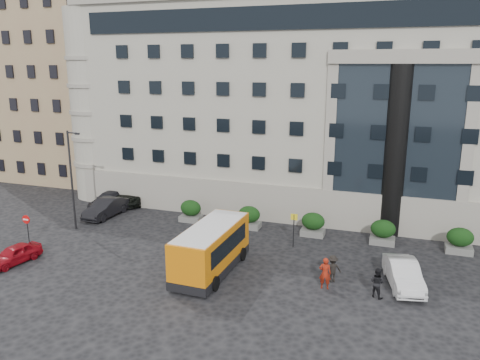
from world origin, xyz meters
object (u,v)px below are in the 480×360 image
object	(u,v)px
hedge_e	(460,240)
parked_car_a	(14,254)
pedestrian_a	(325,273)
parked_car_d	(134,195)
pedestrian_c	(333,269)
hedge_b	(249,217)
white_taxi	(403,274)
hedge_a	(191,211)
parked_car_b	(106,208)
street_lamp	(72,176)
no_entry_sign	(27,224)
pedestrian_b	(377,282)
hedge_d	(383,232)
hedge_c	(313,224)
bus_stop_sign	(294,224)
red_truck	(126,176)
minibus	(211,247)
parked_car_c	(109,200)

from	to	relation	value
hedge_e	parked_car_a	distance (m)	30.63
pedestrian_a	parked_car_d	bearing A→B (deg)	-34.94
pedestrian_c	pedestrian_a	bearing A→B (deg)	44.03
hedge_b	white_taxi	bearing A→B (deg)	-29.35
hedge_a	parked_car_b	world-z (taller)	hedge_a
hedge_a	street_lamp	size ratio (longest dim) A/B	0.23
no_entry_sign	pedestrian_b	world-z (taller)	no_entry_sign
hedge_d	parked_car_a	xyz separation A→B (m)	(-23.10, -11.71, -0.31)
parked_car_a	pedestrian_c	bearing A→B (deg)	21.15
no_entry_sign	parked_car_d	bearing A→B (deg)	82.90
hedge_c	bus_stop_sign	xyz separation A→B (m)	(-0.90, -2.80, 0.80)
hedge_c	red_truck	size ratio (longest dim) A/B	0.38
hedge_e	parked_car_d	size ratio (longest dim) A/B	0.33
hedge_d	parked_car_a	bearing A→B (deg)	-153.13
hedge_e	minibus	size ratio (longest dim) A/B	0.25
hedge_d	red_truck	bearing A→B (deg)	164.23
parked_car_c	pedestrian_c	xyz separation A→B (m)	(21.99, -8.73, 0.17)
minibus	pedestrian_c	xyz separation A→B (m)	(7.54, 1.08, -0.82)
street_lamp	red_truck	distance (m)	13.08
bus_stop_sign	white_taxi	world-z (taller)	bus_stop_sign
hedge_e	pedestrian_c	distance (m)	10.83
bus_stop_sign	white_taxi	size ratio (longest dim) A/B	0.53
pedestrian_c	hedge_c	bearing A→B (deg)	-101.08
hedge_e	no_entry_sign	world-z (taller)	no_entry_sign
hedge_a	red_truck	bearing A→B (deg)	145.77
parked_car_b	pedestrian_a	bearing A→B (deg)	-16.65
hedge_b	parked_car_d	size ratio (longest dim) A/B	0.33
hedge_d	bus_stop_sign	distance (m)	6.76
red_truck	parked_car_a	bearing A→B (deg)	-77.44
hedge_a	parked_car_d	distance (m)	8.16
bus_stop_sign	parked_car_b	distance (m)	17.09
street_lamp	minibus	world-z (taller)	street_lamp
hedge_a	hedge_e	distance (m)	20.80
minibus	pedestrian_c	world-z (taller)	minibus
hedge_a	hedge_e	xyz separation A→B (m)	(20.80, 0.00, 0.00)
parked_car_b	pedestrian_c	bearing A→B (deg)	-13.75
hedge_b	parked_car_b	distance (m)	12.77
hedge_a	red_truck	xyz separation A→B (m)	(-11.07, 7.53, 0.38)
no_entry_sign	pedestrian_c	xyz separation A→B (m)	(22.00, 1.33, -0.80)
hedge_b	parked_car_b	bearing A→B (deg)	-174.05
pedestrian_a	street_lamp	bearing A→B (deg)	-15.04
hedge_a	red_truck	size ratio (longest dim) A/B	0.38
parked_car_b	red_truck	bearing A→B (deg)	114.97
hedge_c	bus_stop_sign	world-z (taller)	bus_stop_sign
hedge_e	hedge_d	bearing A→B (deg)	180.00
hedge_c	pedestrian_b	world-z (taller)	hedge_c
bus_stop_sign	minibus	xyz separation A→B (m)	(-4.05, -5.79, -0.05)
hedge_c	pedestrian_c	bearing A→B (deg)	-70.92
minibus	pedestrian_a	distance (m)	7.28
street_lamp	parked_car_b	size ratio (longest dim) A/B	1.68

